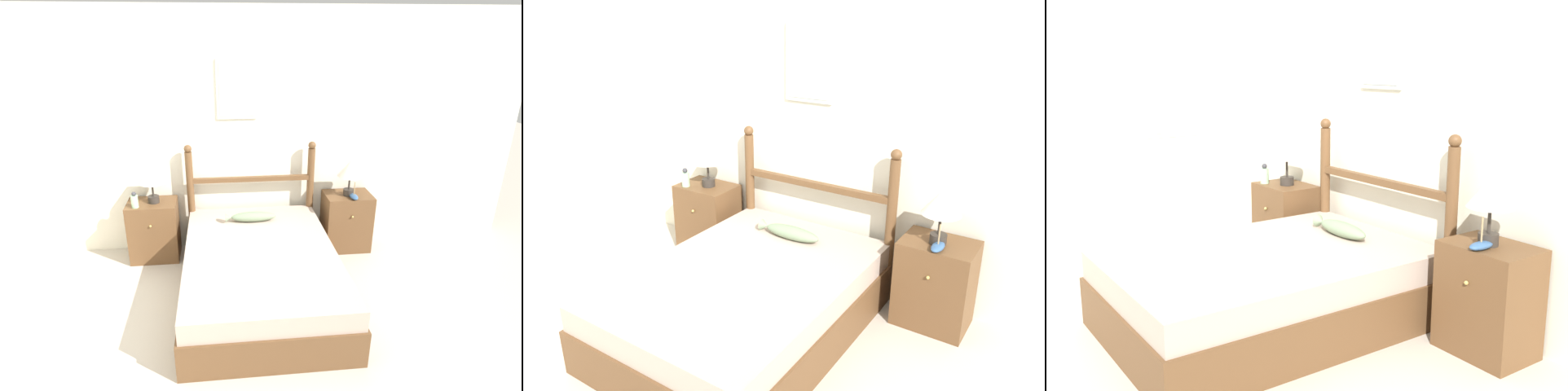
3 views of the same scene
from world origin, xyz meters
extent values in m
plane|color=#B7AD9E|center=(0.00, 0.00, 0.00)|extent=(16.00, 16.00, 0.00)
cube|color=beige|center=(0.00, 1.73, 1.27)|extent=(6.40, 0.06, 2.55)
cube|color=#ADB7B2|center=(0.06, 1.69, 1.76)|extent=(0.41, 0.02, 0.60)
cube|color=beige|center=(0.06, 1.68, 1.76)|extent=(0.35, 0.01, 0.54)
cube|color=beige|center=(-2.13, 0.00, 1.27)|extent=(0.06, 6.40, 2.55)
cube|color=white|center=(-2.10, 1.23, 1.53)|extent=(0.01, 1.03, 1.13)
cube|color=silver|center=(-2.09, 1.23, 1.53)|extent=(0.01, 0.95, 1.05)
cube|color=brown|center=(0.19, 0.66, 0.15)|extent=(1.38, 1.95, 0.31)
cube|color=tan|center=(0.19, 0.66, 0.39)|extent=(1.34, 1.91, 0.17)
cylinder|color=brown|center=(-0.46, 1.60, 0.57)|extent=(0.08, 0.08, 1.14)
sphere|color=brown|center=(-0.46, 1.60, 1.18)|extent=(0.08, 0.08, 0.08)
cylinder|color=brown|center=(0.84, 1.60, 0.57)|extent=(0.08, 0.08, 1.14)
sphere|color=brown|center=(0.84, 1.60, 1.18)|extent=(0.08, 0.08, 0.08)
cube|color=brown|center=(0.19, 1.60, 0.82)|extent=(1.31, 0.05, 0.05)
cube|color=brown|center=(-0.87, 1.48, 0.32)|extent=(0.51, 0.37, 0.65)
sphere|color=tan|center=(-0.87, 1.29, 0.47)|extent=(0.02, 0.02, 0.02)
cube|color=brown|center=(1.25, 1.48, 0.32)|extent=(0.51, 0.37, 0.65)
sphere|color=tan|center=(1.25, 1.29, 0.47)|extent=(0.02, 0.02, 0.02)
cylinder|color=#2D2823|center=(-0.84, 1.48, 0.68)|extent=(0.11, 0.11, 0.07)
cylinder|color=#2D2823|center=(-0.84, 1.48, 0.79)|extent=(0.02, 0.02, 0.15)
cone|color=beige|center=(-0.84, 1.48, 0.95)|extent=(0.27, 0.27, 0.18)
cylinder|color=#2D2823|center=(1.24, 1.46, 0.68)|extent=(0.11, 0.11, 0.07)
cylinder|color=#2D2823|center=(1.24, 1.46, 0.79)|extent=(0.02, 0.02, 0.15)
cone|color=beige|center=(1.24, 1.46, 0.95)|extent=(0.27, 0.27, 0.18)
cylinder|color=#99C699|center=(-1.01, 1.37, 0.71)|extent=(0.07, 0.07, 0.13)
sphere|color=#333338|center=(-1.01, 1.37, 0.79)|extent=(0.05, 0.05, 0.05)
ellipsoid|color=#335684|center=(1.27, 1.37, 0.67)|extent=(0.08, 0.17, 0.04)
cylinder|color=#997F56|center=(1.27, 1.37, 0.76)|extent=(0.01, 0.01, 0.14)
ellipsoid|color=gray|center=(0.18, 1.26, 0.53)|extent=(0.46, 0.13, 0.10)
cone|color=gray|center=(-0.07, 1.26, 0.53)|extent=(0.06, 0.09, 0.09)
camera|label=1|loc=(-0.15, -2.51, 2.30)|focal=28.00mm
camera|label=2|loc=(2.07, -1.73, 2.19)|focal=35.00mm
camera|label=3|loc=(3.32, -1.23, 1.64)|focal=42.00mm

